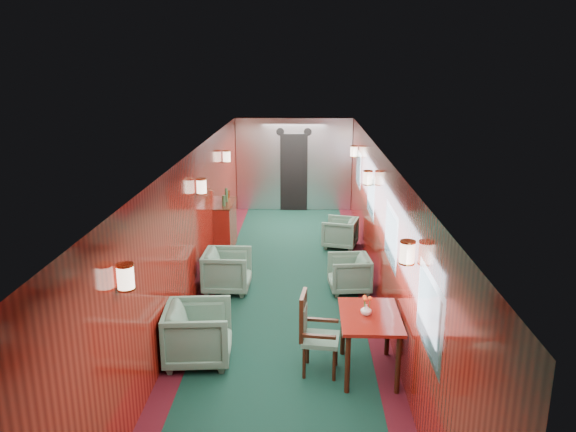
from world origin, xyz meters
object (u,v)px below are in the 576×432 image
object	(u,v)px
armchair_left_near	(198,334)
armchair_right_far	(340,233)
credenza	(226,225)
side_chair	(313,330)
armchair_left_far	(227,271)
dining_table	(370,324)
armchair_right_near	(349,274)

from	to	relation	value
armchair_left_near	armchair_right_far	size ratio (longest dim) A/B	1.24
credenza	armchair_left_near	distance (m)	4.54
side_chair	armchair_left_far	distance (m)	2.92
side_chair	armchair_left_near	bearing A→B (deg)	178.94
dining_table	credenza	size ratio (longest dim) A/B	0.83
credenza	armchair_right_near	distance (m)	3.22
credenza	armchair_left_far	bearing A→B (deg)	-81.37
side_chair	armchair_left_near	size ratio (longest dim) A/B	1.24
armchair_right_far	armchair_left_near	bearing A→B (deg)	-9.26
credenza	armchair_left_near	size ratio (longest dim) A/B	1.50
side_chair	dining_table	bearing A→B (deg)	5.86
armchair_left_near	armchair_left_far	world-z (taller)	armchair_left_near
credenza	armchair_right_far	distance (m)	2.39
armchair_right_far	credenza	bearing A→B (deg)	-70.61
armchair_left_near	credenza	bearing A→B (deg)	-1.27
dining_table	armchair_left_far	xyz separation A→B (m)	(-2.11, 2.55, -0.30)
dining_table	armchair_right_far	size ratio (longest dim) A/B	1.53
armchair_left_near	armchair_right_near	size ratio (longest dim) A/B	1.24
side_chair	armchair_left_near	world-z (taller)	side_chair
armchair_left_near	armchair_right_far	world-z (taller)	armchair_left_near
armchair_left_far	armchair_left_near	bearing A→B (deg)	179.64
dining_table	armchair_left_near	world-z (taller)	dining_table
credenza	armchair_right_near	world-z (taller)	credenza
dining_table	armchair_right_near	size ratio (longest dim) A/B	1.53
dining_table	side_chair	distance (m)	0.70
armchair_right_near	armchair_right_far	xyz separation A→B (m)	(-0.02, 2.34, 0.00)
side_chair	armchair_left_near	distance (m)	1.50
side_chair	armchair_left_far	world-z (taller)	side_chair
dining_table	credenza	world-z (taller)	credenza
side_chair	armchair_left_far	xyz separation A→B (m)	(-1.42, 2.54, -0.21)
armchair_left_far	armchair_right_near	size ratio (longest dim) A/B	1.14
credenza	side_chair	bearing A→B (deg)	-69.73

